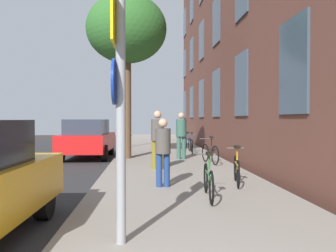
{
  "coord_description": "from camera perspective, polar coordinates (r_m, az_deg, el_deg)",
  "views": [
    {
      "loc": [
        0.18,
        -1.4,
        1.64
      ],
      "look_at": [
        1.04,
        11.45,
        1.39
      ],
      "focal_mm": 38.01,
      "sensor_mm": 36.0,
      "label": 1
    }
  ],
  "objects": [
    {
      "name": "sidewalk",
      "position": [
        16.5,
        -0.61,
        -4.39
      ],
      "size": [
        4.2,
        38.0,
        0.12
      ],
      "primitive_type": "cube",
      "color": "gray",
      "rests_on": "ground"
    },
    {
      "name": "road_asphalt",
      "position": [
        17.13,
        -19.71,
        -4.44
      ],
      "size": [
        7.0,
        38.0,
        0.01
      ],
      "primitive_type": "cube",
      "color": "#2D2D30",
      "rests_on": "ground"
    },
    {
      "name": "bicycle_2",
      "position": [
        12.31,
        6.76,
        -4.3
      ],
      "size": [
        0.45,
        1.59,
        0.94
      ],
      "color": "black",
      "rests_on": "sidewalk"
    },
    {
      "name": "pedestrian_1",
      "position": [
        10.81,
        -1.69,
        -1.58
      ],
      "size": [
        0.55,
        0.55,
        1.78
      ],
      "color": "olive",
      "rests_on": "sidewalk"
    },
    {
      "name": "pedestrian_0",
      "position": [
        7.98,
        -0.81,
        -3.52
      ],
      "size": [
        0.36,
        0.36,
        1.54
      ],
      "color": "navy",
      "rests_on": "sidewalk"
    },
    {
      "name": "bicycle_3",
      "position": [
        16.11,
        3.82,
        -3.03
      ],
      "size": [
        0.42,
        1.7,
        0.93
      ],
      "color": "black",
      "rests_on": "sidewalk"
    },
    {
      "name": "tree_near",
      "position": [
        14.34,
        -6.66,
        14.99
      ],
      "size": [
        3.11,
        3.11,
        6.34
      ],
      "color": "brown",
      "rests_on": "sidewalk"
    },
    {
      "name": "car_1",
      "position": [
        15.27,
        -12.74,
        -1.93
      ],
      "size": [
        1.94,
        4.11,
        1.62
      ],
      "color": "red",
      "rests_on": "road_asphalt"
    },
    {
      "name": "ground_plane",
      "position": [
        16.68,
        -12.74,
        -4.57
      ],
      "size": [
        41.8,
        41.8,
        0.0
      ],
      "primitive_type": "plane",
      "color": "#332D28"
    },
    {
      "name": "pedestrian_2",
      "position": [
        13.5,
        2.14,
        -1.06
      ],
      "size": [
        0.49,
        0.49,
        1.77
      ],
      "color": "#33594C",
      "rests_on": "sidewalk"
    },
    {
      "name": "bicycle_0",
      "position": [
        6.93,
        6.5,
        -8.62
      ],
      "size": [
        0.42,
        1.69,
        0.9
      ],
      "color": "black",
      "rests_on": "sidewalk"
    },
    {
      "name": "sign_post",
      "position": [
        4.38,
        -7.91,
        6.25
      ],
      "size": [
        0.15,
        0.6,
        3.45
      ],
      "color": "gray",
      "rests_on": "sidewalk"
    },
    {
      "name": "bicycle_1",
      "position": [
        8.49,
        10.96,
        -6.81
      ],
      "size": [
        0.48,
        1.6,
        0.91
      ],
      "color": "black",
      "rests_on": "sidewalk"
    },
    {
      "name": "bicycle_4",
      "position": [
        17.5,
        3.14,
        -2.73
      ],
      "size": [
        0.42,
        1.69,
        0.91
      ],
      "color": "black",
      "rests_on": "sidewalk"
    },
    {
      "name": "traffic_light",
      "position": [
        19.75,
        -6.54,
        4.31
      ],
      "size": [
        0.43,
        0.24,
        3.85
      ],
      "color": "black",
      "rests_on": "sidewalk"
    }
  ]
}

